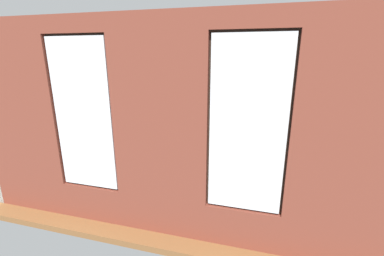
{
  "coord_description": "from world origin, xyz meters",
  "views": [
    {
      "loc": [
        -1.29,
        5.5,
        2.55
      ],
      "look_at": [
        0.11,
        0.4,
        1.02
      ],
      "focal_mm": 24.0,
      "sensor_mm": 36.0,
      "label": 1
    }
  ],
  "objects_px": {
    "potted_plant_corner_near_left": "(307,127)",
    "potted_plant_foreground_right": "(140,114)",
    "remote_gray": "(189,141)",
    "couch_by_window": "(143,184)",
    "coffee_table": "(189,144)",
    "cup_ceramic": "(204,139)",
    "couch_left": "(312,166)",
    "potted_plant_by_left_couch": "(287,139)",
    "candle_jar": "(173,140)",
    "potted_plant_mid_room_small": "(241,139)",
    "potted_plant_corner_far_left": "(348,197)",
    "remote_silver": "(184,140)",
    "tv_flatscreen": "(88,128)",
    "papasan_chair": "(201,128)",
    "media_console": "(91,150)",
    "remote_black": "(192,143)",
    "potted_plant_beside_window_right": "(54,158)",
    "potted_plant_between_couches": "(221,169)",
    "potted_plant_near_tv": "(81,150)"
  },
  "relations": [
    {
      "from": "potted_plant_corner_near_left",
      "to": "potted_plant_foreground_right",
      "type": "distance_m",
      "value": 4.99
    },
    {
      "from": "remote_gray",
      "to": "potted_plant_corner_near_left",
      "type": "xyz_separation_m",
      "value": [
        -2.91,
        -1.55,
        0.17
      ]
    },
    {
      "from": "couch_by_window",
      "to": "coffee_table",
      "type": "bearing_deg",
      "value": -97.02
    },
    {
      "from": "cup_ceramic",
      "to": "couch_left",
      "type": "bearing_deg",
      "value": 166.6
    },
    {
      "from": "cup_ceramic",
      "to": "potted_plant_by_left_couch",
      "type": "xyz_separation_m",
      "value": [
        -2.01,
        -0.78,
        -0.06
      ]
    },
    {
      "from": "couch_left",
      "to": "potted_plant_foreground_right",
      "type": "bearing_deg",
      "value": -114.21
    },
    {
      "from": "couch_left",
      "to": "candle_jar",
      "type": "xyz_separation_m",
      "value": [
        3.15,
        -0.33,
        0.18
      ]
    },
    {
      "from": "potted_plant_mid_room_small",
      "to": "potted_plant_corner_far_left",
      "type": "bearing_deg",
      "value": 119.28
    },
    {
      "from": "remote_silver",
      "to": "tv_flatscreen",
      "type": "height_order",
      "value": "tv_flatscreen"
    },
    {
      "from": "papasan_chair",
      "to": "potted_plant_corner_far_left",
      "type": "relative_size",
      "value": 1.02
    },
    {
      "from": "coffee_table",
      "to": "media_console",
      "type": "relative_size",
      "value": 1.14
    },
    {
      "from": "couch_by_window",
      "to": "cup_ceramic",
      "type": "bearing_deg",
      "value": -105.33
    },
    {
      "from": "tv_flatscreen",
      "to": "papasan_chair",
      "type": "bearing_deg",
      "value": -138.93
    },
    {
      "from": "remote_gray",
      "to": "potted_plant_corner_far_left",
      "type": "height_order",
      "value": "potted_plant_corner_far_left"
    },
    {
      "from": "remote_black",
      "to": "potted_plant_beside_window_right",
      "type": "bearing_deg",
      "value": 46.67
    },
    {
      "from": "remote_gray",
      "to": "papasan_chair",
      "type": "relative_size",
      "value": 0.17
    },
    {
      "from": "remote_black",
      "to": "potted_plant_by_left_couch",
      "type": "height_order",
      "value": "potted_plant_by_left_couch"
    },
    {
      "from": "couch_left",
      "to": "cup_ceramic",
      "type": "height_order",
      "value": "couch_left"
    },
    {
      "from": "potted_plant_between_couches",
      "to": "couch_by_window",
      "type": "bearing_deg",
      "value": 1.54
    },
    {
      "from": "potted_plant_beside_window_right",
      "to": "remote_black",
      "type": "bearing_deg",
      "value": -135.71
    },
    {
      "from": "papasan_chair",
      "to": "potted_plant_near_tv",
      "type": "bearing_deg",
      "value": 59.51
    },
    {
      "from": "potted_plant_foreground_right",
      "to": "potted_plant_mid_room_small",
      "type": "xyz_separation_m",
      "value": [
        -3.28,
        0.62,
        -0.36
      ]
    },
    {
      "from": "remote_silver",
      "to": "potted_plant_by_left_couch",
      "type": "bearing_deg",
      "value": 63.65
    },
    {
      "from": "potted_plant_corner_near_left",
      "to": "potted_plant_by_left_couch",
      "type": "height_order",
      "value": "potted_plant_corner_near_left"
    },
    {
      "from": "coffee_table",
      "to": "potted_plant_by_left_couch",
      "type": "height_order",
      "value": "potted_plant_by_left_couch"
    },
    {
      "from": "potted_plant_near_tv",
      "to": "potted_plant_corner_far_left",
      "type": "relative_size",
      "value": 0.99
    },
    {
      "from": "remote_silver",
      "to": "potted_plant_between_couches",
      "type": "xyz_separation_m",
      "value": [
        -1.27,
        2.13,
        0.32
      ]
    },
    {
      "from": "potted_plant_beside_window_right",
      "to": "potted_plant_corner_far_left",
      "type": "distance_m",
      "value": 4.93
    },
    {
      "from": "couch_by_window",
      "to": "remote_gray",
      "type": "relative_size",
      "value": 10.82
    },
    {
      "from": "couch_by_window",
      "to": "potted_plant_mid_room_small",
      "type": "relative_size",
      "value": 3.6
    },
    {
      "from": "tv_flatscreen",
      "to": "potted_plant_corner_near_left",
      "type": "relative_size",
      "value": 1.08
    },
    {
      "from": "potted_plant_mid_room_small",
      "to": "potted_plant_corner_far_left",
      "type": "xyz_separation_m",
      "value": [
        -1.71,
        3.05,
        0.31
      ]
    },
    {
      "from": "media_console",
      "to": "coffee_table",
      "type": "bearing_deg",
      "value": -164.66
    },
    {
      "from": "coffee_table",
      "to": "potted_plant_corner_far_left",
      "type": "bearing_deg",
      "value": 143.33
    },
    {
      "from": "tv_flatscreen",
      "to": "potted_plant_beside_window_right",
      "type": "height_order",
      "value": "tv_flatscreen"
    },
    {
      "from": "potted_plant_near_tv",
      "to": "potted_plant_corner_far_left",
      "type": "xyz_separation_m",
      "value": [
        -4.74,
        0.51,
        -0.03
      ]
    },
    {
      "from": "tv_flatscreen",
      "to": "potted_plant_corner_far_left",
      "type": "xyz_separation_m",
      "value": [
        -5.29,
        1.52,
        -0.17
      ]
    },
    {
      "from": "potted_plant_mid_room_small",
      "to": "candle_jar",
      "type": "bearing_deg",
      "value": 32.06
    },
    {
      "from": "remote_silver",
      "to": "potted_plant_corner_far_left",
      "type": "height_order",
      "value": "potted_plant_corner_far_left"
    },
    {
      "from": "couch_by_window",
      "to": "remote_gray",
      "type": "bearing_deg",
      "value": -97.02
    },
    {
      "from": "coffee_table",
      "to": "remote_silver",
      "type": "distance_m",
      "value": 0.2
    },
    {
      "from": "remote_black",
      "to": "potted_plant_between_couches",
      "type": "relative_size",
      "value": 0.13
    },
    {
      "from": "remote_black",
      "to": "potted_plant_near_tv",
      "type": "relative_size",
      "value": 0.17
    },
    {
      "from": "potted_plant_beside_window_right",
      "to": "potted_plant_mid_room_small",
      "type": "distance_m",
      "value": 4.44
    },
    {
      "from": "tv_flatscreen",
      "to": "potted_plant_near_tv",
      "type": "bearing_deg",
      "value": 118.61
    },
    {
      "from": "potted_plant_mid_room_small",
      "to": "remote_gray",
      "type": "bearing_deg",
      "value": 36.08
    },
    {
      "from": "media_console",
      "to": "potted_plant_near_tv",
      "type": "distance_m",
      "value": 1.22
    },
    {
      "from": "couch_left",
      "to": "potted_plant_near_tv",
      "type": "relative_size",
      "value": 1.87
    },
    {
      "from": "remote_silver",
      "to": "potted_plant_between_couches",
      "type": "bearing_deg",
      "value": -13.49
    },
    {
      "from": "couch_left",
      "to": "potted_plant_foreground_right",
      "type": "distance_m",
      "value": 5.23
    }
  ]
}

